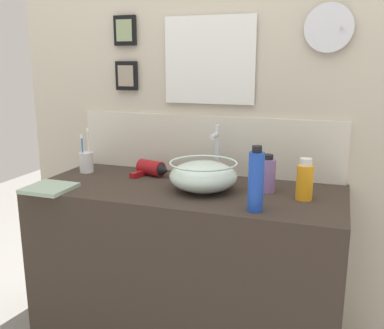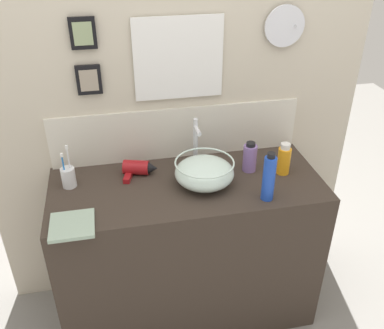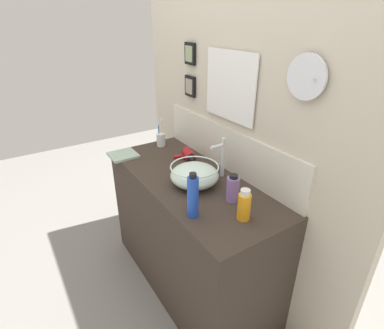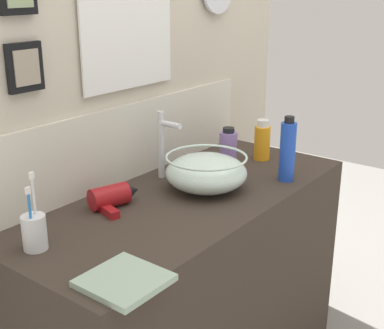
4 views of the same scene
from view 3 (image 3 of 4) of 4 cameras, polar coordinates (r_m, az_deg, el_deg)
ground_plane at (r=2.29m, az=-0.34°, el=-20.97°), size 6.00×6.00×0.00m
vanity_counter at (r=2.00m, az=-0.37°, el=-12.96°), size 1.27×0.53×0.82m
back_panel at (r=1.80m, az=7.64°, el=9.80°), size 1.89×0.10×2.35m
glass_bowl_sink at (r=1.68m, az=0.47°, el=-1.98°), size 0.27×0.27×0.12m
faucet at (r=1.74m, az=5.66°, el=1.72°), size 0.02×0.10×0.24m
hair_drier at (r=1.98m, az=-0.61°, el=1.67°), size 0.18×0.14×0.07m
toothbrush_cup at (r=2.21m, az=-5.94°, el=4.77°), size 0.06×0.06×0.21m
spray_bottle at (r=1.40m, az=0.16°, el=-6.10°), size 0.05×0.05×0.23m
soap_dispenser at (r=1.42m, az=9.85°, el=-7.72°), size 0.06×0.06×0.16m
shampoo_bottle at (r=1.55m, az=7.78°, el=-4.57°), size 0.07×0.07×0.15m
hand_towel at (r=2.10m, az=-12.98°, el=1.78°), size 0.18×0.18×0.02m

